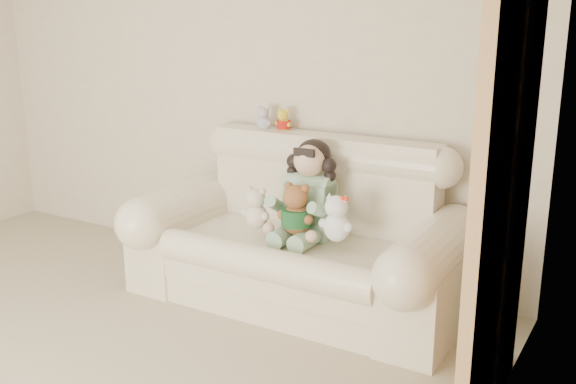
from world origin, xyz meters
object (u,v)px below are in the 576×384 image
(seated_child, at_px, (310,189))
(cream_teddy, at_px, (256,204))
(brown_teddy, at_px, (297,204))
(white_cat, at_px, (337,213))
(sofa, at_px, (296,225))

(seated_child, xyz_separation_m, cream_teddy, (-0.26, -0.22, -0.08))
(brown_teddy, relative_size, white_cat, 1.11)
(sofa, height_order, brown_teddy, sofa)
(sofa, distance_m, white_cat, 0.38)
(brown_teddy, bearing_deg, seated_child, 97.38)
(sofa, xyz_separation_m, white_cat, (0.33, -0.10, 0.15))
(white_cat, bearing_deg, cream_teddy, -163.11)
(white_cat, bearing_deg, sofa, 175.98)
(white_cat, distance_m, cream_teddy, 0.53)
(white_cat, relative_size, cream_teddy, 1.08)
(brown_teddy, bearing_deg, sofa, 124.32)
(sofa, xyz_separation_m, brown_teddy, (0.07, -0.11, 0.17))
(sofa, bearing_deg, brown_teddy, -59.22)
(seated_child, distance_m, white_cat, 0.34)
(seated_child, distance_m, cream_teddy, 0.35)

